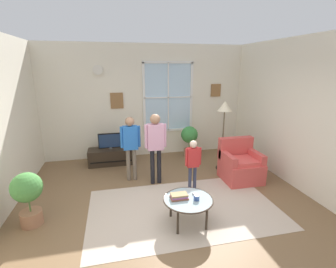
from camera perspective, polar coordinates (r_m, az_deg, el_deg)
ground_plane at (r=4.33m, az=0.83°, el=-17.70°), size 5.86×6.34×0.02m
back_wall at (r=6.57m, az=-4.97°, el=7.57°), size 5.26×0.17×2.92m
side_wall_right at (r=5.08m, az=31.90°, el=2.88°), size 0.12×5.74×2.92m
area_rug at (r=4.42m, az=3.68°, el=-16.80°), size 3.19×1.93×0.01m
tv_stand at (r=6.29m, az=-13.03°, el=-5.06°), size 1.09×0.45×0.40m
television at (r=6.16m, az=-13.26°, el=-1.53°), size 0.57×0.08×0.40m
armchair at (r=5.49m, az=16.39°, el=-6.94°), size 0.76×0.74×0.87m
coffee_table at (r=3.88m, az=4.71°, el=-15.11°), size 0.77×0.77×0.42m
book_stack at (r=3.86m, az=2.60°, el=-14.22°), size 0.26×0.18×0.08m
cup at (r=3.84m, az=6.63°, el=-14.45°), size 0.09×0.09×0.08m
remote_near_books at (r=3.95m, az=6.47°, el=-14.01°), size 0.07×0.15×0.02m
person_blue_shirt at (r=5.13m, az=-8.69°, el=-1.70°), size 0.41×0.19×1.37m
person_pink_shirt at (r=4.91m, az=-2.93°, el=-1.63°), size 0.44×0.20×1.47m
person_red_shirt at (r=4.67m, az=5.79°, el=-6.08°), size 0.31×0.14×1.04m
potted_plant_by_window at (r=6.50m, az=4.97°, el=-0.90°), size 0.44×0.44×0.84m
potted_plant_corner at (r=4.32m, az=-29.78°, el=-11.94°), size 0.45×0.45×0.85m
floor_lamp at (r=5.69m, az=12.96°, el=4.79°), size 0.32×0.32×1.61m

